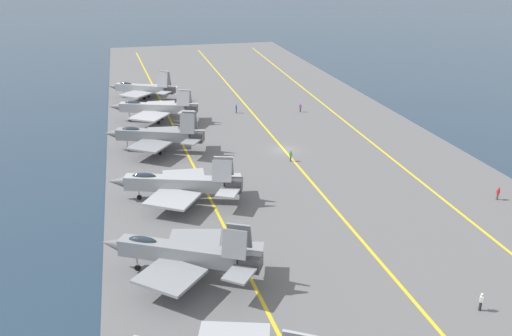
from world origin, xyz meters
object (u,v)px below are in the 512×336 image
parked_jet_third (178,184)px  parked_jet_sixth (143,88)px  crew_green_vest (291,155)px  parked_jet_fourth (156,135)px  crew_white_vest (481,301)px  parked_jet_second (182,253)px  parked_jet_fifth (155,108)px  crew_blue_vest (236,108)px  crew_red_vest (498,193)px  crew_purple_vest (300,107)px

parked_jet_third → parked_jet_sixth: parked_jet_sixth is taller
parked_jet_third → crew_green_vest: (10.00, -18.00, -1.44)m
parked_jet_fourth → crew_white_vest: (-48.19, -24.78, -1.71)m
parked_jet_second → parked_jet_fifth: size_ratio=0.96×
crew_white_vest → crew_blue_vest: size_ratio=1.04×
crew_green_vest → crew_red_vest: crew_red_vest is taller
parked_jet_fifth → crew_purple_vest: (0.06, -28.22, -1.73)m
parked_jet_third → crew_blue_vest: (37.74, -15.39, -1.43)m
parked_jet_third → parked_jet_sixth: (53.60, 1.75, -0.16)m
parked_jet_second → parked_jet_fourth: bearing=-0.1°
parked_jet_fourth → parked_jet_sixth: size_ratio=1.06×
parked_jet_fifth → crew_green_vest: size_ratio=9.83×
parked_jet_third → parked_jet_sixth: 53.63m
parked_jet_fourth → parked_jet_fifth: parked_jet_fourth is taller
crew_white_vest → crew_green_vest: (39.08, 5.44, -0.05)m
parked_jet_fifth → crew_blue_vest: 16.03m
crew_purple_vest → crew_blue_vest: 12.66m
parked_jet_fourth → crew_green_vest: bearing=-115.2°
parked_jet_sixth → parked_jet_third: bearing=-178.1°
crew_red_vest → crew_blue_vest: size_ratio=1.00×
parked_jet_fourth → crew_blue_vest: size_ratio=9.38×
parked_jet_fifth → crew_purple_vest: parked_jet_fifth is taller
crew_green_vest → crew_red_vest: (-19.35, -21.63, 0.01)m
crew_purple_vest → parked_jet_fourth: bearing=119.3°
crew_green_vest → parked_jet_sixth: bearing=24.4°
parked_jet_third → crew_blue_vest: parked_jet_third is taller
parked_jet_fourth → parked_jet_sixth: 34.50m
parked_jet_fifth → parked_jet_sixth: size_ratio=1.10×
parked_jet_second → parked_jet_sixth: size_ratio=1.06×
crew_white_vest → crew_green_vest: 39.45m
crew_blue_vest → crew_white_vest: bearing=-173.1°
parked_jet_sixth → crew_blue_vest: (-15.86, -17.13, -1.27)m
parked_jet_second → crew_red_vest: bearing=-78.6°
crew_blue_vest → crew_purple_vest: bearing=-100.3°
parked_jet_third → crew_white_vest: parked_jet_third is taller
parked_jet_second → crew_purple_vest: (53.09, -29.22, -1.77)m
crew_white_vest → crew_green_vest: size_ratio=1.05×
parked_jet_fifth → crew_red_vest: parked_jet_fifth is taller
parked_jet_fifth → parked_jet_second: bearing=178.9°
parked_jet_third → crew_white_vest: 37.38m
crew_purple_vest → crew_blue_vest: (2.26, 12.45, 0.01)m
parked_jet_fifth → crew_red_vest: 60.08m
parked_jet_third → crew_green_vest: size_ratio=10.13×
parked_jet_fifth → parked_jet_fourth: bearing=176.6°
parked_jet_third → parked_jet_fourth: (19.11, 1.34, 0.32)m
parked_jet_fifth → crew_blue_vest: bearing=-81.6°
parked_jet_sixth → crew_red_vest: 75.34m
crew_white_vest → crew_purple_vest: bearing=-3.9°
crew_blue_vest → parked_jet_third: bearing=157.8°
crew_green_vest → parked_jet_fifth: bearing=35.9°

